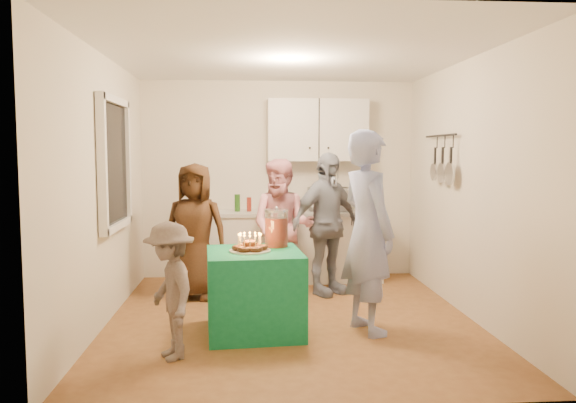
{
  "coord_description": "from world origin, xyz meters",
  "views": [
    {
      "loc": [
        -0.44,
        -5.48,
        1.66
      ],
      "look_at": [
        0.0,
        0.35,
        1.15
      ],
      "focal_mm": 35.0,
      "sensor_mm": 36.0,
      "label": 1
    }
  ],
  "objects": [
    {
      "name": "man_birthday",
      "position": [
        0.68,
        -0.43,
        0.93
      ],
      "size": [
        0.65,
        0.79,
        1.87
      ],
      "primitive_type": "imported",
      "rotation": [
        0.0,
        0.0,
        1.92
      ],
      "color": "#97A3DC",
      "rests_on": "floor"
    },
    {
      "name": "donut_cake",
      "position": [
        -0.41,
        -0.41,
        0.85
      ],
      "size": [
        0.38,
        0.38,
        0.18
      ],
      "primitive_type": null,
      "color": "#381C0C",
      "rests_on": "party_table"
    },
    {
      "name": "party_table",
      "position": [
        -0.37,
        -0.39,
        0.38
      ],
      "size": [
        0.91,
        0.91,
        0.76
      ],
      "primitive_type": "cube",
      "rotation": [
        0.0,
        0.0,
        0.08
      ],
      "color": "#117647",
      "rests_on": "floor"
    },
    {
      "name": "ceiling",
      "position": [
        0.0,
        0.0,
        2.6
      ],
      "size": [
        4.0,
        4.0,
        0.0
      ],
      "primitive_type": "plane",
      "color": "white",
      "rests_on": "floor"
    },
    {
      "name": "punch_jar",
      "position": [
        -0.15,
        -0.16,
        0.93
      ],
      "size": [
        0.22,
        0.22,
        0.34
      ],
      "primitive_type": "cylinder",
      "color": "#B4250E",
      "rests_on": "party_table"
    },
    {
      "name": "woman_back_right",
      "position": [
        0.49,
        0.97,
        0.83
      ],
      "size": [
        1.04,
        0.88,
        1.66
      ],
      "primitive_type": "imported",
      "rotation": [
        0.0,
        0.0,
        0.59
      ],
      "color": "#0F1733",
      "rests_on": "floor"
    },
    {
      "name": "counter",
      "position": [
        0.2,
        1.7,
        0.43
      ],
      "size": [
        2.2,
        0.58,
        0.86
      ],
      "primitive_type": "cube",
      "color": "white",
      "rests_on": "floor"
    },
    {
      "name": "woman_back_center",
      "position": [
        -0.02,
        1.01,
        0.79
      ],
      "size": [
        0.92,
        0.8,
        1.59
      ],
      "primitive_type": "imported",
      "rotation": [
        0.0,
        0.0,
        -0.3
      ],
      "color": "pink",
      "rests_on": "floor"
    },
    {
      "name": "countertop",
      "position": [
        0.2,
        1.7,
        0.89
      ],
      "size": [
        2.24,
        0.62,
        0.05
      ],
      "primitive_type": "cube",
      "color": "beige",
      "rests_on": "counter"
    },
    {
      "name": "floor",
      "position": [
        0.0,
        0.0,
        0.0
      ],
      "size": [
        4.0,
        4.0,
        0.0
      ],
      "primitive_type": "plane",
      "color": "brown",
      "rests_on": "ground"
    },
    {
      "name": "microwave",
      "position": [
        0.64,
        1.7,
        1.06
      ],
      "size": [
        0.54,
        0.37,
        0.29
      ],
      "primitive_type": "imported",
      "rotation": [
        0.0,
        0.0,
        0.02
      ],
      "color": "white",
      "rests_on": "countertop"
    },
    {
      "name": "upper_cabinet",
      "position": [
        0.5,
        1.85,
        1.95
      ],
      "size": [
        1.3,
        0.3,
        0.8
      ],
      "primitive_type": "cube",
      "color": "white",
      "rests_on": "back_wall"
    },
    {
      "name": "child_near_left",
      "position": [
        -1.05,
        -1.0,
        0.56
      ],
      "size": [
        0.66,
        0.82,
        1.11
      ],
      "primitive_type": "imported",
      "rotation": [
        0.0,
        0.0,
        -1.17
      ],
      "color": "#584C46",
      "rests_on": "floor"
    },
    {
      "name": "back_wall",
      "position": [
        0.0,
        2.0,
        1.3
      ],
      "size": [
        3.6,
        3.6,
        0.0
      ],
      "primitive_type": "plane",
      "color": "silver",
      "rests_on": "floor"
    },
    {
      "name": "right_wall",
      "position": [
        1.8,
        0.0,
        1.3
      ],
      "size": [
        4.0,
        4.0,
        0.0
      ],
      "primitive_type": "plane",
      "color": "silver",
      "rests_on": "floor"
    },
    {
      "name": "pot_rack",
      "position": [
        1.72,
        0.7,
        1.6
      ],
      "size": [
        0.12,
        1.0,
        0.6
      ],
      "primitive_type": "cube",
      "color": "black",
      "rests_on": "right_wall"
    },
    {
      "name": "woman_back_left",
      "position": [
        -1.02,
        0.91,
        0.77
      ],
      "size": [
        0.84,
        0.64,
        1.54
      ],
      "primitive_type": "imported",
      "rotation": [
        0.0,
        0.0,
        -0.21
      ],
      "color": "brown",
      "rests_on": "floor"
    },
    {
      "name": "window_night",
      "position": [
        -1.77,
        0.3,
        1.55
      ],
      "size": [
        0.04,
        1.0,
        1.2
      ],
      "primitive_type": "cube",
      "color": "black",
      "rests_on": "left_wall"
    },
    {
      "name": "left_wall",
      "position": [
        -1.8,
        0.0,
        1.3
      ],
      "size": [
        4.0,
        4.0,
        0.0
      ],
      "primitive_type": "plane",
      "color": "silver",
      "rests_on": "floor"
    }
  ]
}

